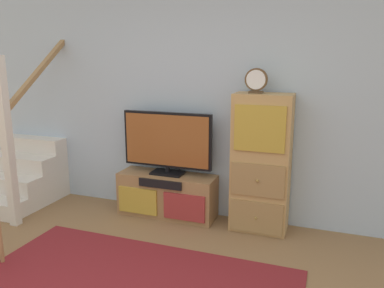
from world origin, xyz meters
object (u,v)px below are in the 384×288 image
(media_console, at_px, (167,195))
(side_cabinet, at_px, (261,164))
(desk_clock, at_px, (256,81))
(television, at_px, (167,142))

(media_console, distance_m, side_cabinet, 1.15)
(media_console, relative_size, desk_clock, 4.55)
(television, height_order, desk_clock, desk_clock)
(media_console, relative_size, side_cabinet, 0.78)
(side_cabinet, bearing_deg, television, 179.25)
(media_console, height_order, side_cabinet, side_cabinet)
(media_console, relative_size, television, 1.08)
(media_console, distance_m, desk_clock, 1.63)
(media_console, bearing_deg, television, 90.00)
(desk_clock, bearing_deg, side_cabinet, 10.82)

